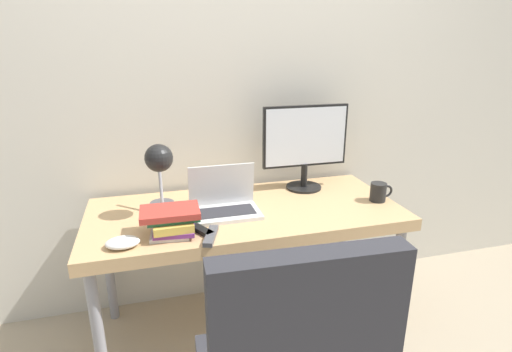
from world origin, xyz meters
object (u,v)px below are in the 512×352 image
(monitor, at_px, (305,142))
(game_controller, at_px, (123,242))
(laptop, at_px, (224,203))
(mug, at_px, (379,192))
(book_stack, at_px, (172,221))
(desk_lamp, at_px, (159,164))

(monitor, distance_m, game_controller, 1.11)
(laptop, relative_size, mug, 2.60)
(book_stack, bearing_deg, monitor, 27.14)
(game_controller, bearing_deg, monitor, 25.23)
(laptop, relative_size, desk_lamp, 0.93)
(game_controller, bearing_deg, mug, 7.59)
(monitor, height_order, desk_lamp, monitor)
(laptop, height_order, game_controller, laptop)
(desk_lamp, relative_size, mug, 2.80)
(laptop, xyz_separation_m, monitor, (0.51, 0.23, 0.22))
(laptop, height_order, mug, laptop)
(laptop, relative_size, monitor, 0.67)
(mug, bearing_deg, monitor, 136.78)
(book_stack, relative_size, mug, 2.03)
(monitor, relative_size, mug, 3.86)
(book_stack, height_order, mug, book_stack)
(desk_lamp, xyz_separation_m, mug, (1.11, -0.12, -0.21))
(book_stack, bearing_deg, game_controller, -162.50)
(mug, xyz_separation_m, game_controller, (-1.28, -0.17, -0.03))
(desk_lamp, xyz_separation_m, game_controller, (-0.18, -0.30, -0.24))
(book_stack, bearing_deg, laptop, 32.52)
(monitor, xyz_separation_m, desk_lamp, (-0.80, -0.16, -0.01))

